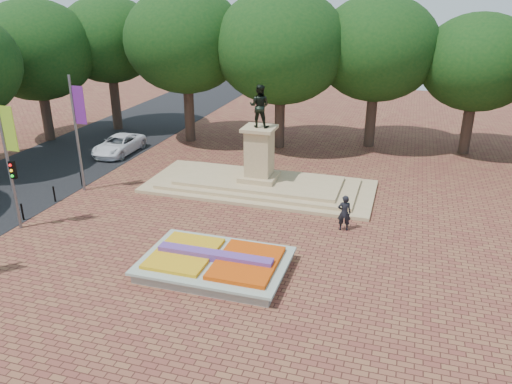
{
  "coord_description": "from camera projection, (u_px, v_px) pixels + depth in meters",
  "views": [
    {
      "loc": [
        8.31,
        -19.62,
        11.43
      ],
      "look_at": [
        1.6,
        2.12,
        2.2
      ],
      "focal_mm": 35.0,
      "sensor_mm": 36.0,
      "label": 1
    }
  ],
  "objects": [
    {
      "name": "bollard_row",
      "position": [
        4.0,
        221.0,
        25.34
      ],
      "size": [
        0.12,
        13.12,
        0.98
      ],
      "color": "black",
      "rests_on": "ground"
    },
    {
      "name": "tree_row_back",
      "position": [
        329.0,
        60.0,
        36.73
      ],
      "size": [
        44.8,
        8.8,
        10.43
      ],
      "color": "#33231B",
      "rests_on": "ground"
    },
    {
      "name": "banner_poles",
      "position": [
        4.0,
        159.0,
        24.08
      ],
      "size": [
        0.88,
        11.17,
        7.0
      ],
      "color": "slate",
      "rests_on": "ground"
    },
    {
      "name": "asphalt_street",
      "position": [
        26.0,
        179.0,
        32.46
      ],
      "size": [
        9.0,
        90.0,
        0.02
      ],
      "primitive_type": "cube",
      "color": "black",
      "rests_on": "ground"
    },
    {
      "name": "ground",
      "position": [
        211.0,
        247.0,
        23.94
      ],
      "size": [
        90.0,
        90.0,
        0.0
      ],
      "primitive_type": "plane",
      "color": "brown",
      "rests_on": "ground"
    },
    {
      "name": "pedestrian",
      "position": [
        344.0,
        213.0,
        25.27
      ],
      "size": [
        0.77,
        0.58,
        1.9
      ],
      "primitive_type": "imported",
      "rotation": [
        0.0,
        0.0,
        3.33
      ],
      "color": "black",
      "rests_on": "ground"
    },
    {
      "name": "flower_bed",
      "position": [
        216.0,
        263.0,
        21.75
      ],
      "size": [
        6.3,
        4.3,
        0.91
      ],
      "color": "gray",
      "rests_on": "ground"
    },
    {
      "name": "van",
      "position": [
        119.0,
        145.0,
        37.33
      ],
      "size": [
        2.3,
        4.93,
        1.37
      ],
      "primitive_type": "imported",
      "rotation": [
        0.0,
        0.0,
        0.01
      ],
      "color": "white",
      "rests_on": "ground"
    },
    {
      "name": "monument",
      "position": [
        259.0,
        175.0,
        30.69
      ],
      "size": [
        14.0,
        6.0,
        6.4
      ],
      "color": "tan",
      "rests_on": "ground"
    }
  ]
}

